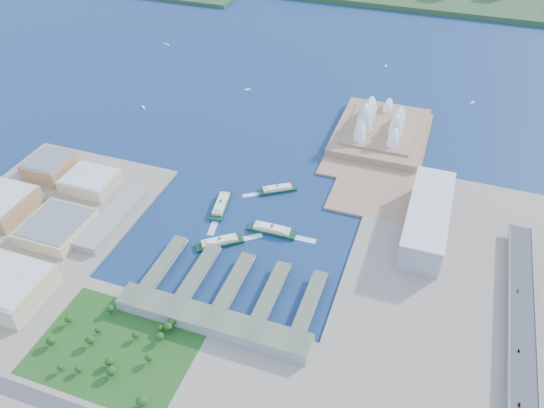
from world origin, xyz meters
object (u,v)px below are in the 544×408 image
at_px(toaster_building, 427,218).
at_px(car_b, 519,351).
at_px(ferry_b, 277,188).
at_px(ferry_a, 221,203).
at_px(ferry_d, 272,228).
at_px(opera_house, 383,117).
at_px(car_c, 518,291).
at_px(car_a, 520,405).
at_px(ferry_c, 220,241).

xyz_separation_m(toaster_building, car_b, (101.00, -156.80, -5.07)).
bearing_deg(toaster_building, ferry_b, 174.83).
xyz_separation_m(ferry_a, car_b, (349.77, -118.92, 9.84)).
bearing_deg(ferry_d, opera_house, -18.18).
bearing_deg(toaster_building, car_b, -57.21).
bearing_deg(toaster_building, car_c, -38.30).
distance_m(car_a, car_b, 56.75).
height_order(ferry_b, car_a, car_a).
distance_m(ferry_b, car_b, 341.47).
bearing_deg(opera_house, toaster_building, -65.77).
bearing_deg(car_a, opera_house, -65.21).
xyz_separation_m(ferry_b, ferry_d, (20.45, -78.95, 0.76)).
height_order(opera_house, car_c, opera_house).
bearing_deg(ferry_b, opera_house, 117.48).
relative_size(ferry_b, ferry_c, 0.91).
relative_size(toaster_building, car_a, 36.12).
height_order(ferry_a, car_c, car_c).
distance_m(toaster_building, ferry_c, 245.14).
relative_size(opera_house, car_c, 36.96).
height_order(car_a, car_b, car_a).
distance_m(car_a, car_c, 133.78).
distance_m(opera_house, car_b, 405.05).
bearing_deg(opera_house, car_c, -55.68).
height_order(ferry_a, ferry_b, ferry_a).
bearing_deg(car_b, ferry_a, -18.78).
relative_size(ferry_a, car_b, 16.69).
relative_size(ferry_d, car_b, 16.58).
bearing_deg(ferry_a, toaster_building, -0.99).
bearing_deg(toaster_building, ferry_d, -160.32).
height_order(ferry_a, car_b, car_b).
distance_m(opera_house, car_a, 455.83).
relative_size(opera_house, ferry_c, 3.22).
bearing_deg(car_c, ferry_a, 173.17).
bearing_deg(ferry_c, ferry_b, -51.73).
bearing_deg(ferry_b, toaster_building, 51.61).
xyz_separation_m(toaster_building, ferry_b, (-192.49, 17.41, -15.71)).
relative_size(opera_house, ferry_a, 3.05).
bearing_deg(ferry_b, ferry_c, -47.19).
bearing_deg(ferry_a, ferry_b, 34.84).
relative_size(ferry_b, car_c, 10.40).
height_order(ferry_d, car_c, car_c).
height_order(car_a, car_c, car_a).
distance_m(ferry_b, car_a, 373.63).
bearing_deg(ferry_c, opera_house, -61.39).
bearing_deg(ferry_c, car_b, -137.33).
relative_size(ferry_d, car_c, 12.05).
height_order(toaster_building, ferry_b, toaster_building).
distance_m(ferry_b, car_c, 309.35).
relative_size(ferry_b, car_a, 11.80).
height_order(ferry_b, ferry_d, ferry_d).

